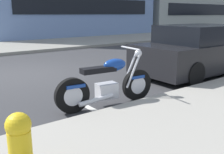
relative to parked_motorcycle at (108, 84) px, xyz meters
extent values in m
plane|color=#333335|center=(-0.36, 3.72, -0.43)|extent=(260.00, 260.00, 0.00)
cube|color=gray|center=(11.64, 10.22, -0.36)|extent=(120.00, 5.00, 0.14)
cube|color=silver|center=(-0.36, 0.31, -0.43)|extent=(0.12, 2.20, 0.01)
cylinder|color=black|center=(0.70, -0.08, -0.11)|extent=(0.67, 0.18, 0.66)
cylinder|color=silver|center=(0.70, -0.08, -0.11)|extent=(0.37, 0.16, 0.36)
cylinder|color=black|center=(-0.74, 0.09, -0.11)|extent=(0.67, 0.18, 0.66)
cylinder|color=silver|center=(-0.74, 0.09, -0.11)|extent=(0.37, 0.16, 0.36)
cube|color=silver|center=(-0.02, 0.01, -0.12)|extent=(0.43, 0.30, 0.30)
cube|color=black|center=(-0.20, 0.03, 0.31)|extent=(0.70, 0.30, 0.10)
ellipsoid|color=navy|center=(0.16, -0.01, 0.37)|extent=(0.50, 0.29, 0.24)
cube|color=navy|center=(-0.69, 0.08, 0.07)|extent=(0.38, 0.22, 0.06)
cube|color=navy|center=(0.68, -0.07, 0.07)|extent=(0.34, 0.20, 0.06)
cylinder|color=silver|center=(0.56, 0.01, 0.21)|extent=(0.34, 0.08, 0.65)
cylinder|color=silver|center=(0.54, -0.13, 0.21)|extent=(0.34, 0.08, 0.65)
cylinder|color=silver|center=(0.52, -0.06, 0.67)|extent=(0.11, 0.62, 0.04)
sphere|color=silver|center=(0.72, -0.08, 0.55)|extent=(0.15, 0.15, 0.15)
cylinder|color=silver|center=(-0.33, -0.10, -0.22)|extent=(0.71, 0.17, 0.16)
cube|color=black|center=(4.03, 0.66, 0.12)|extent=(4.45, 1.91, 0.78)
cube|color=black|center=(3.84, 0.67, 0.76)|extent=(2.35, 1.72, 0.50)
cylinder|color=black|center=(5.50, 1.47, -0.12)|extent=(0.62, 0.23, 0.62)
cylinder|color=black|center=(2.59, 1.52, -0.12)|extent=(0.62, 0.23, 0.62)
cylinder|color=black|center=(2.56, -0.14, -0.12)|extent=(0.62, 0.23, 0.62)
sphere|color=gold|center=(-2.23, -1.64, 0.34)|extent=(0.24, 0.24, 0.24)
cylinder|color=gold|center=(-2.23, -1.50, 0.02)|extent=(0.10, 0.08, 0.10)
cube|color=black|center=(7.55, 12.49, 1.84)|extent=(10.96, 0.06, 1.10)
cube|color=black|center=(22.09, 12.49, 1.73)|extent=(12.13, 0.06, 1.10)
camera|label=1|loc=(-2.89, -3.95, 1.34)|focal=41.85mm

